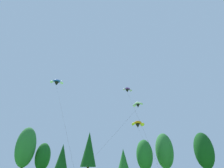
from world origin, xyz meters
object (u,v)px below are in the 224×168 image
(parafoil_kite_high_white, at_px, (138,104))
(parafoil_kite_mid_orange, at_px, (138,124))
(parafoil_kite_far_blue_white, at_px, (57,82))
(parafoil_kite_low_purple, at_px, (127,90))

(parafoil_kite_high_white, distance_m, parafoil_kite_mid_orange, 4.70)
(parafoil_kite_mid_orange, xyz_separation_m, parafoil_kite_far_blue_white, (-21.38, -0.42, 11.66))
(parafoil_kite_high_white, height_order, parafoil_kite_low_purple, parafoil_kite_low_purple)
(parafoil_kite_mid_orange, bearing_deg, parafoil_kite_low_purple, -131.56)
(parafoil_kite_mid_orange, distance_m, parafoil_kite_low_purple, 8.65)
(parafoil_kite_high_white, xyz_separation_m, parafoil_kite_mid_orange, (-0.19, 1.24, -4.53))
(parafoil_kite_high_white, bearing_deg, parafoil_kite_mid_orange, 98.68)
(parafoil_kite_high_white, bearing_deg, parafoil_kite_far_blue_white, 177.82)
(parafoil_kite_high_white, bearing_deg, parafoil_kite_low_purple, -152.01)
(parafoil_kite_far_blue_white, bearing_deg, parafoil_kite_high_white, -2.18)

